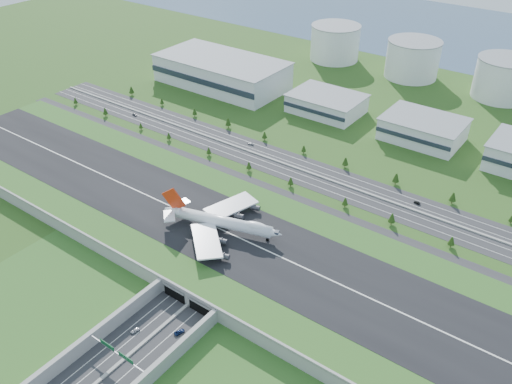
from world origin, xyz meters
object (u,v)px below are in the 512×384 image
Objects in this scene: car_7 at (251,144)px; car_4 at (135,115)px; car_2 at (179,332)px; fuel_tank_a at (335,43)px; boeing_747 at (222,222)px; car_5 at (417,203)px; car_0 at (135,330)px.

car_4 is at bearing -90.55° from car_7.
fuel_tank_a is at bearing -55.44° from car_2.
car_5 is at bearing 37.74° from boeing_747.
fuel_tank_a is 10.89× the size of car_0.
car_5 is at bearing 87.02° from car_0.
boeing_747 is at bearing -26.27° from car_5.
car_0 is 194.55m from car_7.
car_7 is at bearing -71.92° from car_4.
car_7 is (-133.49, 1.26, 0.01)m from car_5.
car_7 is at bearing -78.04° from fuel_tank_a.
car_4 reaches higher than car_2.
car_0 is 192.36m from car_5.
fuel_tank_a is at bearing 122.94° from car_0.
car_2 is 1.23× the size of car_5.
boeing_747 reaches higher than car_2.
boeing_747 is at bearing -108.23° from car_4.
car_0 is (111.73, -387.65, -16.60)m from fuel_tank_a.
boeing_747 reaches higher than car_0.
car_4 is 110.70m from car_7.
car_0 is 0.91× the size of car_4.
fuel_tank_a is at bearing -177.08° from car_7.
car_4 is 243.44m from car_5.
car_5 is (65.29, 180.94, -0.09)m from car_0.
car_2 is (17.46, 11.76, -0.06)m from car_0.
fuel_tank_a reaches higher than car_0.
car_4 is (-167.62, 88.42, -13.37)m from boeing_747.
car_7 is (-68.20, 182.20, -0.08)m from car_0.
boeing_747 is 13.63× the size of car_2.
boeing_747 is 16.81× the size of car_5.
fuel_tank_a reaches higher than car_7.
car_0 reaches higher than car_7.
car_4 is at bearing 153.84° from car_0.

